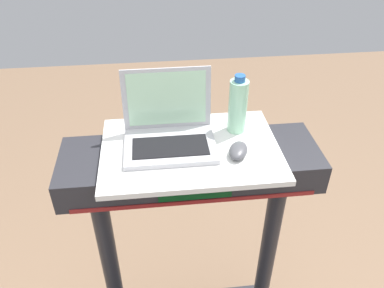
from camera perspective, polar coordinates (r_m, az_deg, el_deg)
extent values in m
cylinder|color=#28282D|center=(1.73, -11.97, -16.35)|extent=(0.07, 0.07, 0.85)
cylinder|color=#28282D|center=(1.77, 11.18, -14.44)|extent=(0.07, 0.07, 0.85)
cube|color=#28282D|center=(1.37, -0.23, -3.02)|extent=(0.90, 0.28, 0.11)
cube|color=#0C3F19|center=(1.26, 0.47, -7.07)|extent=(0.24, 0.01, 0.06)
cube|color=maroon|center=(1.29, 0.46, -8.50)|extent=(0.81, 0.00, 0.02)
cube|color=white|center=(1.33, -0.24, -0.84)|extent=(0.60, 0.42, 0.02)
cube|color=#B7B7BC|center=(1.32, -3.21, -0.30)|extent=(0.31, 0.22, 0.02)
cube|color=black|center=(1.30, -3.18, -0.34)|extent=(0.25, 0.12, 0.00)
cube|color=#B7B7BC|center=(1.36, -3.71, 6.69)|extent=(0.31, 0.03, 0.22)
cube|color=#B2E0B7|center=(1.35, -3.70, 6.61)|extent=(0.27, 0.02, 0.19)
ellipsoid|color=#4C4C51|center=(1.29, 6.79, -0.96)|extent=(0.09, 0.12, 0.03)
cylinder|color=#9EDBB2|center=(1.37, 6.72, 5.48)|extent=(0.07, 0.07, 0.19)
cylinder|color=#2659A5|center=(1.32, 7.04, 9.53)|extent=(0.04, 0.04, 0.02)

